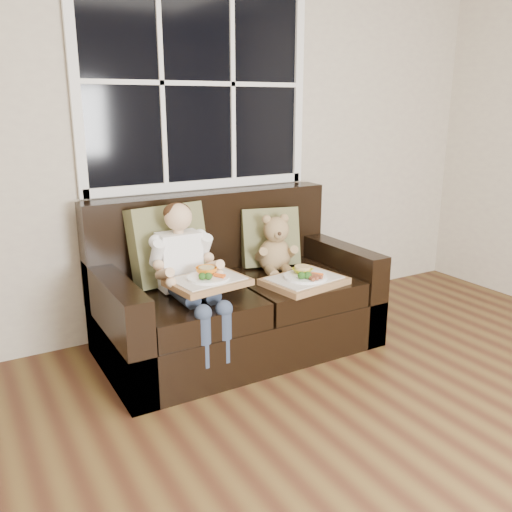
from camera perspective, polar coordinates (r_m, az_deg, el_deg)
window_back at (r=3.69m, az=-6.18°, el=17.62°), size 1.62×0.04×1.37m
loveseat at (r=3.49m, az=-2.41°, el=-4.62°), size 1.70×0.92×0.96m
pillow_left at (r=3.37m, az=-9.19°, el=1.22°), size 0.51×0.29×0.50m
pillow_right at (r=3.70m, az=1.48°, el=2.01°), size 0.42×0.27×0.40m
child at (r=3.15m, az=-7.39°, el=-0.89°), size 0.36×0.59×0.81m
teddy_bear at (r=3.57m, az=2.09°, el=0.85°), size 0.27×0.33×0.40m
tray_left at (r=3.04m, az=-5.10°, el=-2.52°), size 0.46×0.37×0.10m
tray_right at (r=3.34m, az=5.12°, el=-2.49°), size 0.52×0.42×0.11m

